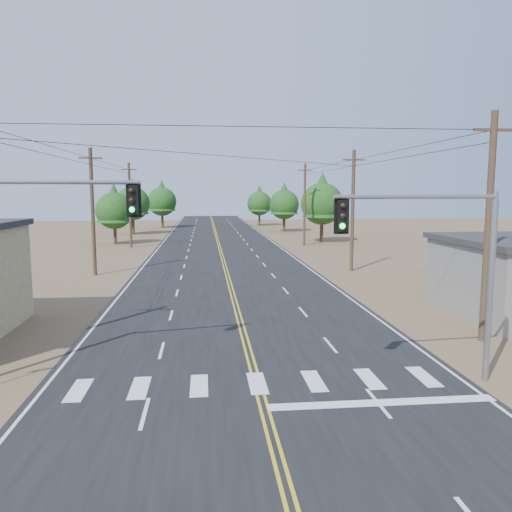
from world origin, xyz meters
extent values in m
cube|color=black|center=(0.00, 30.00, 0.01)|extent=(15.00, 200.00, 0.02)
cylinder|color=#4C3826|center=(-10.50, 32.00, 5.00)|extent=(0.30, 0.30, 10.00)
cube|color=#4C3826|center=(-10.50, 32.00, 9.20)|extent=(1.80, 0.12, 0.12)
cylinder|color=#4C3826|center=(-10.50, 52.00, 5.00)|extent=(0.30, 0.30, 10.00)
cube|color=#4C3826|center=(-10.50, 52.00, 9.20)|extent=(1.80, 0.12, 0.12)
cylinder|color=#4C3826|center=(10.50, 12.00, 5.00)|extent=(0.30, 0.30, 10.00)
cube|color=#4C3826|center=(10.50, 12.00, 9.20)|extent=(1.80, 0.12, 0.12)
cylinder|color=#4C3826|center=(10.50, 32.00, 5.00)|extent=(0.30, 0.30, 10.00)
cube|color=#4C3826|center=(10.50, 32.00, 9.20)|extent=(1.80, 0.12, 0.12)
cylinder|color=#4C3826|center=(10.50, 52.00, 5.00)|extent=(0.30, 0.30, 10.00)
cube|color=#4C3826|center=(10.50, 52.00, 9.20)|extent=(1.80, 0.12, 0.12)
cylinder|color=gray|center=(-6.85, 9.74, 6.93)|extent=(5.65, 1.26, 0.16)
cube|color=black|center=(-4.32, 10.23, 6.30)|extent=(0.39, 0.35, 1.07)
sphere|color=black|center=(-4.36, 10.06, 6.64)|extent=(0.20, 0.20, 0.20)
sphere|color=black|center=(-4.36, 10.06, 6.30)|extent=(0.20, 0.20, 0.20)
sphere|color=#0CE533|center=(-4.36, 10.06, 5.95)|extent=(0.20, 0.20, 0.20)
cylinder|color=gray|center=(8.00, 7.47, 3.17)|extent=(0.22, 0.22, 6.34)
cylinder|color=gray|center=(8.00, 7.47, 6.34)|extent=(0.16, 0.16, 0.54)
cylinder|color=gray|center=(5.16, 7.22, 6.43)|extent=(5.70, 0.64, 0.14)
cube|color=black|center=(2.58, 7.00, 5.84)|extent=(0.34, 0.30, 1.00)
sphere|color=black|center=(2.57, 6.84, 6.16)|extent=(0.18, 0.18, 0.18)
sphere|color=black|center=(2.57, 6.84, 5.84)|extent=(0.18, 0.18, 0.18)
sphere|color=#0CE533|center=(2.57, 6.84, 5.53)|extent=(0.18, 0.18, 0.18)
cylinder|color=#3F2D1E|center=(-13.04, 55.93, 1.39)|extent=(0.41, 0.41, 2.78)
cone|color=#154814|center=(-13.04, 55.93, 5.26)|extent=(4.33, 4.33, 4.95)
sphere|color=#154814|center=(-13.04, 55.93, 4.25)|extent=(4.64, 4.64, 4.64)
cylinder|color=#3F2D1E|center=(-12.83, 70.87, 1.58)|extent=(0.42, 0.42, 3.16)
cone|color=#154814|center=(-12.83, 70.87, 5.96)|extent=(4.91, 4.91, 5.61)
sphere|color=#154814|center=(-12.83, 70.87, 4.82)|extent=(5.26, 5.26, 5.26)
cylinder|color=#3F2D1E|center=(-9.47, 84.71, 1.58)|extent=(0.46, 0.46, 3.15)
cone|color=#154814|center=(-9.47, 84.71, 5.96)|extent=(4.91, 4.91, 5.61)
sphere|color=#154814|center=(-9.47, 84.71, 4.82)|extent=(5.26, 5.26, 5.26)
cylinder|color=#3F2D1E|center=(13.57, 55.79, 1.65)|extent=(0.47, 0.47, 3.31)
cone|color=#154814|center=(13.57, 55.79, 6.24)|extent=(5.14, 5.14, 5.88)
sphere|color=#154814|center=(13.57, 55.79, 5.05)|extent=(5.51, 5.51, 5.51)
cylinder|color=#3F2D1E|center=(11.45, 73.75, 1.48)|extent=(0.46, 0.46, 2.95)
cone|color=#154814|center=(11.45, 73.75, 5.57)|extent=(4.59, 4.59, 5.25)
sphere|color=#154814|center=(11.45, 73.75, 4.51)|extent=(4.92, 4.92, 4.92)
cylinder|color=#3F2D1E|center=(9.00, 89.21, 1.42)|extent=(0.40, 0.40, 2.84)
cone|color=#154814|center=(9.00, 89.21, 5.37)|extent=(4.42, 4.42, 5.05)
sphere|color=#154814|center=(9.00, 89.21, 4.34)|extent=(4.74, 4.74, 4.74)
camera|label=1|loc=(-1.74, -8.44, 6.59)|focal=35.00mm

